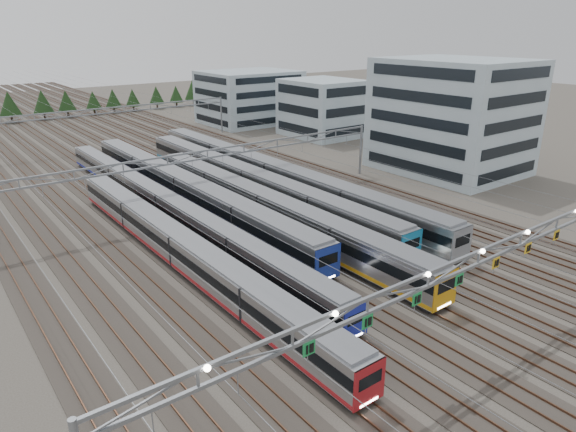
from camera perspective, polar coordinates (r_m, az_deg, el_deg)
ground at (r=42.65m, az=19.20°, el=-13.33°), size 400.00×400.00×0.00m
track_bed at (r=124.23m, az=-22.34°, el=8.87°), size 54.00×260.00×5.42m
train_a at (r=52.21m, az=-11.68°, el=-3.66°), size 2.70×51.92×3.51m
train_b at (r=65.80m, az=-13.46°, el=1.15°), size 2.53×68.00×3.28m
train_c at (r=70.60m, az=-11.38°, el=2.93°), size 3.08×58.57×4.02m
train_d at (r=62.02m, az=-2.31°, el=0.86°), size 3.03×51.94×3.95m
train_e at (r=72.76m, az=-4.17°, el=3.78°), size 3.06×58.17×3.99m
train_f at (r=75.82m, az=-1.66°, el=4.58°), size 3.19×65.14×4.17m
gantry_near at (r=39.23m, az=20.48°, el=-4.72°), size 56.36×0.61×8.08m
gantry_mid at (r=68.12m, az=-8.89°, el=6.06°), size 56.36×0.36×8.00m
gantry_far at (r=109.18m, az=-20.49°, el=10.35°), size 56.36×0.36×8.00m
depot_bldg_south at (r=89.69m, az=17.73°, el=10.51°), size 18.00×22.00×18.17m
depot_bldg_mid at (r=115.69m, az=3.86°, el=11.89°), size 14.00×16.00×12.17m
depot_bldg_north at (r=132.17m, az=-4.30°, el=13.04°), size 22.00×18.00×12.71m
treeline at (r=151.54m, az=-24.63°, el=11.42°), size 100.10×5.60×7.02m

